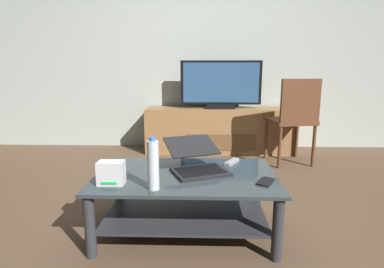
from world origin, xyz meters
TOP-DOWN VIEW (x-y plane):
  - ground_plane at (0.00, 0.00)m, footprint 7.68×7.68m
  - back_wall at (0.00, 2.15)m, footprint 6.40×0.12m
  - coffee_table at (-0.04, -0.18)m, footprint 1.11×0.70m
  - media_cabinet at (0.29, 1.83)m, footprint 1.84×0.44m
  - television at (0.29, 1.81)m, footprint 0.98×0.20m
  - dining_chair at (1.04, 1.28)m, footprint 0.51×0.51m
  - laptop at (0.03, -0.11)m, footprint 0.46×0.51m
  - router_box at (-0.45, -0.37)m, footprint 0.14×0.10m
  - water_bottle_near at (-0.20, -0.44)m, footprint 0.06×0.06m
  - cell_phone at (0.43, -0.32)m, footprint 0.13×0.16m
  - tv_remote at (0.27, 0.04)m, footprint 0.12×0.16m

SIDE VIEW (x-z plane):
  - ground_plane at x=0.00m, z-range 0.00..0.00m
  - coffee_table at x=-0.04m, z-range 0.07..0.45m
  - media_cabinet at x=0.29m, z-range 0.00..0.55m
  - cell_phone at x=0.43m, z-range 0.38..0.39m
  - tv_remote at x=0.27m, z-range 0.38..0.40m
  - laptop at x=0.03m, z-range 0.35..0.54m
  - router_box at x=-0.45m, z-range 0.38..0.51m
  - water_bottle_near at x=-0.20m, z-range 0.38..0.66m
  - dining_chair at x=1.04m, z-range 0.06..1.00m
  - television at x=0.29m, z-range 0.54..1.12m
  - back_wall at x=0.00m, z-range 0.00..2.80m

